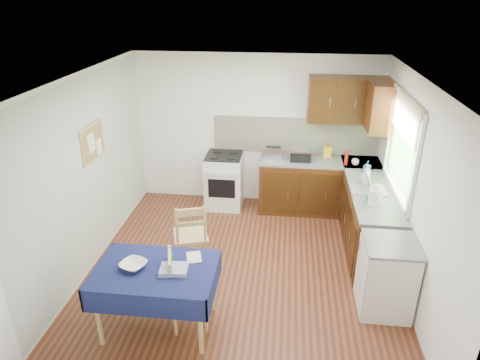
# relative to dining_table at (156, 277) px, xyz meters

# --- Properties ---
(floor) EXTENTS (4.20, 4.20, 0.00)m
(floor) POSITION_rel_dining_table_xyz_m (0.79, 1.13, -0.66)
(floor) COLOR #482213
(floor) RESTS_ON ground
(ceiling) EXTENTS (4.00, 4.20, 0.02)m
(ceiling) POSITION_rel_dining_table_xyz_m (0.79, 1.13, 1.84)
(ceiling) COLOR silver
(ceiling) RESTS_ON wall_back
(wall_back) EXTENTS (4.00, 0.02, 2.50)m
(wall_back) POSITION_rel_dining_table_xyz_m (0.79, 3.23, 0.59)
(wall_back) COLOR white
(wall_back) RESTS_ON ground
(wall_front) EXTENTS (4.00, 0.02, 2.50)m
(wall_front) POSITION_rel_dining_table_xyz_m (0.79, -0.97, 0.59)
(wall_front) COLOR white
(wall_front) RESTS_ON ground
(wall_left) EXTENTS (0.02, 4.20, 2.50)m
(wall_left) POSITION_rel_dining_table_xyz_m (-1.21, 1.13, 0.59)
(wall_left) COLOR silver
(wall_left) RESTS_ON ground
(wall_right) EXTENTS (0.02, 4.20, 2.50)m
(wall_right) POSITION_rel_dining_table_xyz_m (2.79, 1.13, 0.59)
(wall_right) COLOR white
(wall_right) RESTS_ON ground
(base_cabinets) EXTENTS (1.90, 2.30, 0.86)m
(base_cabinets) POSITION_rel_dining_table_xyz_m (2.14, 2.39, -0.23)
(base_cabinets) COLOR #391709
(base_cabinets) RESTS_ON ground
(worktop_back) EXTENTS (1.90, 0.60, 0.04)m
(worktop_back) POSITION_rel_dining_table_xyz_m (1.84, 2.93, 0.22)
(worktop_back) COLOR slate
(worktop_back) RESTS_ON base_cabinets
(worktop_right) EXTENTS (0.60, 1.70, 0.04)m
(worktop_right) POSITION_rel_dining_table_xyz_m (2.49, 1.78, 0.22)
(worktop_right) COLOR slate
(worktop_right) RESTS_ON base_cabinets
(worktop_corner) EXTENTS (0.60, 0.60, 0.04)m
(worktop_corner) POSITION_rel_dining_table_xyz_m (2.49, 2.93, 0.22)
(worktop_corner) COLOR slate
(worktop_corner) RESTS_ON base_cabinets
(splashback) EXTENTS (2.70, 0.02, 0.60)m
(splashback) POSITION_rel_dining_table_xyz_m (1.44, 3.21, 0.54)
(splashback) COLOR white
(splashback) RESTS_ON wall_back
(upper_cabinets) EXTENTS (1.20, 0.85, 0.70)m
(upper_cabinets) POSITION_rel_dining_table_xyz_m (2.31, 2.93, 1.19)
(upper_cabinets) COLOR #391709
(upper_cabinets) RESTS_ON wall_back
(stove) EXTENTS (0.60, 0.61, 0.92)m
(stove) POSITION_rel_dining_table_xyz_m (0.29, 2.93, -0.20)
(stove) COLOR white
(stove) RESTS_ON ground
(window) EXTENTS (0.04, 1.48, 1.26)m
(window) POSITION_rel_dining_table_xyz_m (2.76, 1.83, 0.99)
(window) COLOR #325C26
(window) RESTS_ON wall_right
(fridge) EXTENTS (0.58, 0.60, 0.89)m
(fridge) POSITION_rel_dining_table_xyz_m (2.49, 0.58, -0.22)
(fridge) COLOR white
(fridge) RESTS_ON ground
(corkboard) EXTENTS (0.04, 0.62, 0.47)m
(corkboard) POSITION_rel_dining_table_xyz_m (-1.19, 1.43, 0.94)
(corkboard) COLOR tan
(corkboard) RESTS_ON wall_left
(dining_table) EXTENTS (1.26, 0.85, 0.76)m
(dining_table) POSITION_rel_dining_table_xyz_m (0.00, 0.00, 0.00)
(dining_table) COLOR #0F1A3F
(dining_table) RESTS_ON ground
(chair_far) EXTENTS (0.54, 0.54, 0.97)m
(chair_far) POSITION_rel_dining_table_xyz_m (0.12, 1.12, -0.14)
(chair_far) COLOR tan
(chair_far) RESTS_ON ground
(chair_near) EXTENTS (0.50, 0.50, 0.92)m
(chair_near) POSITION_rel_dining_table_xyz_m (0.28, 0.08, -0.17)
(chair_near) COLOR tan
(chair_near) RESTS_ON ground
(toaster) EXTENTS (0.27, 0.17, 0.21)m
(toaster) POSITION_rel_dining_table_xyz_m (1.09, 2.91, 0.34)
(toaster) COLOR silver
(toaster) RESTS_ON worktop_back
(sandwich_press) EXTENTS (0.32, 0.28, 0.19)m
(sandwich_press) POSITION_rel_dining_table_xyz_m (1.52, 2.90, 0.33)
(sandwich_press) COLOR black
(sandwich_press) RESTS_ON worktop_back
(sauce_bottle) EXTENTS (0.05, 0.05, 0.23)m
(sauce_bottle) POSITION_rel_dining_table_xyz_m (2.22, 2.78, 0.36)
(sauce_bottle) COLOR #B6180E
(sauce_bottle) RESTS_ON worktop_back
(yellow_packet) EXTENTS (0.15, 0.12, 0.17)m
(yellow_packet) POSITION_rel_dining_table_xyz_m (1.96, 3.09, 0.33)
(yellow_packet) COLOR gold
(yellow_packet) RESTS_ON worktop_back
(dish_rack) EXTENTS (0.47, 0.36, 0.22)m
(dish_rack) POSITION_rel_dining_table_xyz_m (2.42, 1.87, 0.27)
(dish_rack) COLOR #96969B
(dish_rack) RESTS_ON worktop_right
(kettle) EXTENTS (0.17, 0.17, 0.28)m
(kettle) POSITION_rel_dining_table_xyz_m (2.44, 1.47, 0.37)
(kettle) COLOR white
(kettle) RESTS_ON worktop_right
(cup) EXTENTS (0.14, 0.14, 0.09)m
(cup) POSITION_rel_dining_table_xyz_m (2.36, 2.78, 0.29)
(cup) COLOR white
(cup) RESTS_ON worktop_back
(soap_bottle_a) EXTENTS (0.15, 0.15, 0.27)m
(soap_bottle_a) POSITION_rel_dining_table_xyz_m (2.43, 2.11, 0.38)
(soap_bottle_a) COLOR white
(soap_bottle_a) RESTS_ON worktop_right
(soap_bottle_b) EXTENTS (0.12, 0.12, 0.18)m
(soap_bottle_b) POSITION_rel_dining_table_xyz_m (2.49, 2.49, 0.33)
(soap_bottle_b) COLOR #1C5BA4
(soap_bottle_b) RESTS_ON worktop_right
(soap_bottle_c) EXTENTS (0.14, 0.14, 0.16)m
(soap_bottle_c) POSITION_rel_dining_table_xyz_m (2.39, 1.52, 0.32)
(soap_bottle_c) COLOR #237F22
(soap_bottle_c) RESTS_ON worktop_right
(plate_bowl) EXTENTS (0.34, 0.34, 0.06)m
(plate_bowl) POSITION_rel_dining_table_xyz_m (-0.22, -0.01, 0.14)
(plate_bowl) COLOR #F6F1C9
(plate_bowl) RESTS_ON dining_table
(book) EXTENTS (0.21, 0.25, 0.02)m
(book) POSITION_rel_dining_table_xyz_m (0.29, 0.21, 0.11)
(book) COLOR white
(book) RESTS_ON dining_table
(spice_jar) EXTENTS (0.05, 0.05, 0.10)m
(spice_jar) POSITION_rel_dining_table_xyz_m (0.14, 0.14, 0.15)
(spice_jar) COLOR #238225
(spice_jar) RESTS_ON dining_table
(tea_towel) EXTENTS (0.30, 0.25, 0.05)m
(tea_towel) POSITION_rel_dining_table_xyz_m (0.21, -0.02, 0.13)
(tea_towel) COLOR navy
(tea_towel) RESTS_ON dining_table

